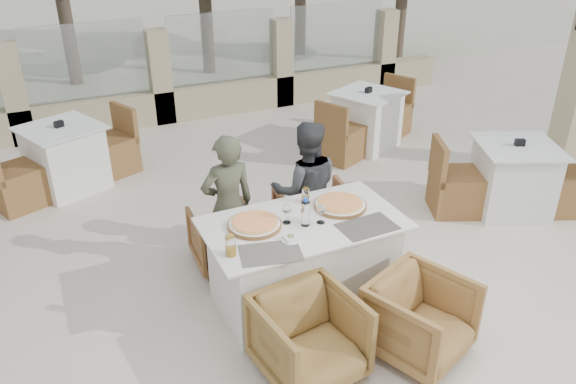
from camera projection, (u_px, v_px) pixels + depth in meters
name	position (u px, v px, depth m)	size (l,w,h in m)	color
ground	(300.00, 296.00, 4.87)	(80.00, 80.00, 0.00)	beige
sand_patch	(87.00, 20.00, 16.13)	(30.00, 16.00, 0.01)	beige
perimeter_wall_far	(159.00, 71.00, 8.36)	(10.00, 0.34, 1.60)	tan
lantern_pillar	(576.00, 92.00, 6.78)	(0.34, 0.34, 2.00)	tan
dining_table	(303.00, 262.00, 4.65)	(1.60, 0.90, 0.77)	silver
placemat_near_left	(271.00, 253.00, 4.08)	(0.45, 0.30, 0.00)	#5D5850
placemat_near_right	(367.00, 226.00, 4.41)	(0.45, 0.30, 0.00)	#4E4943
pizza_left	(255.00, 224.00, 4.40)	(0.43, 0.43, 0.06)	#F85821
pizza_right	(340.00, 204.00, 4.69)	(0.44, 0.44, 0.06)	#CA4A1B
water_bottle	(305.00, 212.00, 4.38)	(0.07, 0.07, 0.24)	#BFE3FB
wine_glass_centre	(287.00, 213.00, 4.43)	(0.08, 0.08, 0.18)	silver
wine_glass_near	(321.00, 213.00, 4.43)	(0.08, 0.08, 0.18)	white
beer_glass_left	(231.00, 246.00, 4.03)	(0.08, 0.08, 0.16)	yellow
beer_glass_right	(306.00, 195.00, 4.74)	(0.07, 0.07, 0.13)	orange
olive_dish	(291.00, 238.00, 4.23)	(0.11, 0.11, 0.04)	silver
armchair_far_left	(224.00, 237.00, 5.22)	(0.57, 0.58, 0.53)	brown
armchair_far_right	(315.00, 221.00, 5.38)	(0.68, 0.70, 0.64)	brown
armchair_near_left	(309.00, 338.00, 3.95)	(0.67, 0.69, 0.63)	olive
armchair_near_right	(420.00, 319.00, 4.14)	(0.66, 0.68, 0.62)	olive
diner_left	(228.00, 205.00, 4.95)	(0.48, 0.32, 1.32)	#484B37
diner_right	(306.00, 190.00, 5.18)	(0.65, 0.51, 1.35)	#373A3C
bg_table_a	(66.00, 158.00, 6.54)	(1.64, 0.82, 0.77)	white
bg_table_b	(366.00, 120.00, 7.68)	(1.64, 0.82, 0.77)	white
bg_table_c	(512.00, 179.00, 6.06)	(1.64, 0.82, 0.77)	silver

